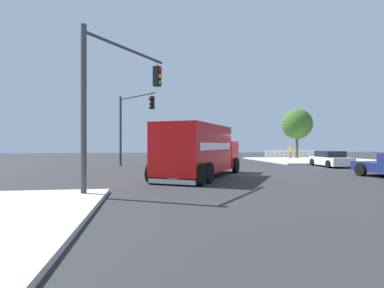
% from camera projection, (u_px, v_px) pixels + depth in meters
% --- Properties ---
extents(ground_plane, '(100.00, 100.00, 0.00)m').
position_uv_depth(ground_plane, '(234.00, 173.00, 19.86)').
color(ground_plane, '#2B2B2D').
extents(sidewalk_corner_near, '(12.93, 12.93, 0.14)m').
position_uv_depth(sidewalk_corner_near, '(315.00, 160.00, 35.09)').
color(sidewalk_corner_near, beige).
rests_on(sidewalk_corner_near, ground).
extents(delivery_truck, '(6.28, 8.38, 2.91)m').
position_uv_depth(delivery_truck, '(200.00, 151.00, 17.27)').
color(delivery_truck, red).
rests_on(delivery_truck, ground).
extents(traffic_light_primary, '(2.99, 4.11, 6.02)m').
position_uv_depth(traffic_light_primary, '(130.00, 119.00, 25.64)').
color(traffic_light_primary, '#38383D').
rests_on(traffic_light_primary, ground).
extents(traffic_light_secondary, '(3.04, 3.97, 5.95)m').
position_uv_depth(traffic_light_secondary, '(115.00, 88.00, 12.24)').
color(traffic_light_secondary, '#38383D').
rests_on(traffic_light_secondary, sidewalk_corner_far).
extents(sedan_white, '(2.34, 4.44, 1.31)m').
position_uv_depth(sedan_white, '(330.00, 159.00, 25.69)').
color(sedan_white, white).
rests_on(sedan_white, ground).
extents(pedestrian_near_corner, '(0.46, 0.37, 1.58)m').
position_uv_depth(pedestrian_near_corner, '(290.00, 151.00, 37.51)').
color(pedestrian_near_corner, gray).
rests_on(pedestrian_near_corner, sidewalk_corner_near).
extents(picket_fence_run, '(7.12, 0.05, 0.95)m').
position_uv_depth(picket_fence_run, '(290.00, 154.00, 41.24)').
color(picket_fence_run, white).
rests_on(picket_fence_run, sidewalk_corner_near).
extents(shade_tree_near, '(3.87, 3.87, 6.28)m').
position_uv_depth(shade_tree_near, '(297.00, 124.00, 39.59)').
color(shade_tree_near, brown).
rests_on(shade_tree_near, sidewalk_corner_near).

